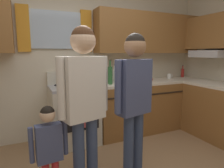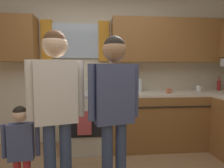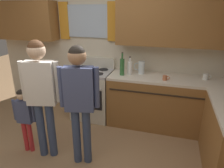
% 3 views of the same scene
% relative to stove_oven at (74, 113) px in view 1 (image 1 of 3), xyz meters
% --- Properties ---
extents(back_wall_unit, '(4.60, 0.42, 2.60)m').
position_rel_stove_oven_xyz_m(back_wall_unit, '(0.26, 0.27, 1.01)').
color(back_wall_unit, beige).
rests_on(back_wall_unit, ground).
extents(kitchen_counter_run, '(2.14, 1.81, 0.90)m').
position_rel_stove_oven_xyz_m(kitchen_counter_run, '(1.71, -0.33, -0.02)').
color(kitchen_counter_run, brown).
rests_on(kitchen_counter_run, ground).
extents(stove_oven, '(0.70, 0.67, 1.10)m').
position_rel_stove_oven_xyz_m(stove_oven, '(0.00, 0.00, 0.00)').
color(stove_oven, beige).
rests_on(stove_oven, ground).
extents(bottle_wine_green, '(0.08, 0.08, 0.39)m').
position_rel_stove_oven_xyz_m(bottle_wine_green, '(0.58, -0.08, 0.58)').
color(bottle_wine_green, '#2D6633').
rests_on(bottle_wine_green, kitchen_counter_run).
extents(bottle_milk_white, '(0.08, 0.08, 0.31)m').
position_rel_stove_oven_xyz_m(bottle_milk_white, '(0.70, -0.01, 0.55)').
color(bottle_milk_white, white).
rests_on(bottle_milk_white, kitchen_counter_run).
extents(bottle_sauce_red, '(0.06, 0.06, 0.25)m').
position_rel_stove_oven_xyz_m(bottle_sauce_red, '(2.33, 0.16, 0.53)').
color(bottle_sauce_red, red).
rests_on(bottle_sauce_red, kitchen_counter_run).
extents(mug_ceramic_white, '(0.13, 0.08, 0.09)m').
position_rel_stove_oven_xyz_m(mug_ceramic_white, '(1.92, 0.07, 0.48)').
color(mug_ceramic_white, white).
rests_on(mug_ceramic_white, kitchen_counter_run).
extents(cup_terracotta, '(0.11, 0.07, 0.08)m').
position_rel_stove_oven_xyz_m(cup_terracotta, '(1.30, -0.15, 0.47)').
color(cup_terracotta, '#B76642').
rests_on(cup_terracotta, kitchen_counter_run).
extents(water_pitcher, '(0.19, 0.11, 0.22)m').
position_rel_stove_oven_xyz_m(water_pitcher, '(0.87, 0.10, 0.54)').
color(water_pitcher, silver).
rests_on(water_pitcher, kitchen_counter_run).
extents(adult_holding_child, '(0.49, 0.24, 1.63)m').
position_rel_stove_oven_xyz_m(adult_holding_child, '(-0.19, -1.26, 0.56)').
color(adult_holding_child, '#38476B').
rests_on(adult_holding_child, ground).
extents(adult_in_plaid, '(0.48, 0.23, 1.59)m').
position_rel_stove_oven_xyz_m(adult_in_plaid, '(0.33, -1.25, 0.53)').
color(adult_in_plaid, '#38476B').
rests_on(adult_in_plaid, ground).
extents(small_child, '(0.32, 0.13, 0.96)m').
position_rel_stove_oven_xyz_m(small_child, '(-0.51, -1.26, 0.13)').
color(small_child, red).
rests_on(small_child, ground).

